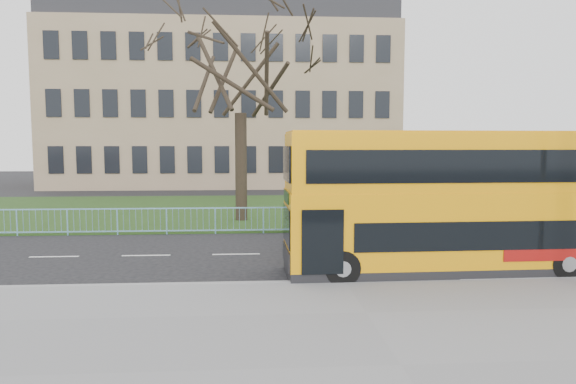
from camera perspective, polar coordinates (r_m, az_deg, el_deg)
name	(u,v)px	position (r m, az deg, el deg)	size (l,w,h in m)	color
ground	(335,271)	(15.31, 5.30, -8.72)	(120.00, 120.00, 0.00)	black
pavement	(401,368)	(9.02, 12.41, -18.59)	(80.00, 10.50, 0.12)	slate
kerb	(345,283)	(13.81, 6.32, -9.97)	(80.00, 0.20, 0.14)	gray
grass_verge	(296,209)	(29.29, 0.90, -1.90)	(80.00, 15.40, 0.08)	#1D3613
guard_railing	(311,220)	(21.63, 2.56, -3.10)	(40.00, 0.12, 1.10)	#78B4D5
bare_tree	(240,92)	(24.80, -5.31, 10.98)	(8.53, 8.53, 12.18)	black
civic_building	(226,110)	(49.85, -6.86, 9.02)	(30.00, 15.00, 14.00)	#907A5B
yellow_bus	(455,199)	(15.33, 18.02, -0.77)	(9.61, 2.48, 4.01)	orange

